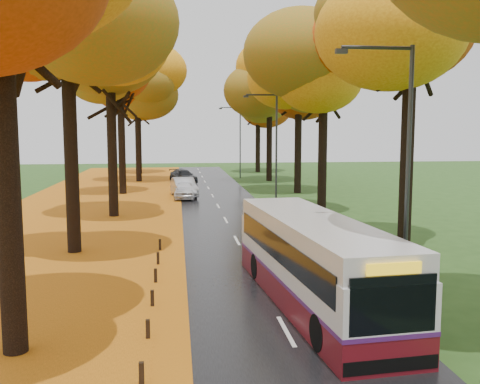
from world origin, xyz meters
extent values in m
cube|color=black|center=(0.00, 25.00, 0.02)|extent=(6.50, 90.00, 0.04)
cube|color=silver|center=(0.00, 25.00, 0.04)|extent=(0.12, 90.00, 0.01)
cube|color=#8D490C|center=(-9.00, 25.00, 0.01)|extent=(12.00, 90.00, 0.02)
cube|color=orange|center=(-3.05, 25.00, 0.04)|extent=(0.90, 90.00, 0.01)
cylinder|color=black|center=(-6.90, 5.50, 4.29)|extent=(0.60, 0.60, 8.58)
cylinder|color=black|center=(-7.50, 16.50, 4.58)|extent=(0.60, 0.60, 9.15)
ellipsoid|color=yellow|center=(-7.50, 16.50, 10.30)|extent=(8.00, 8.00, 6.24)
cylinder|color=black|center=(-6.90, 26.50, 4.00)|extent=(0.60, 0.60, 8.00)
ellipsoid|color=yellow|center=(-6.90, 26.50, 9.00)|extent=(9.20, 9.20, 7.18)
cylinder|color=black|center=(-7.50, 38.50, 4.29)|extent=(0.60, 0.60, 8.58)
ellipsoid|color=yellow|center=(-7.50, 38.50, 9.65)|extent=(8.00, 8.00, 6.24)
cylinder|color=black|center=(-6.90, 49.50, 4.58)|extent=(0.60, 0.60, 9.15)
ellipsoid|color=yellow|center=(-6.90, 49.50, 10.30)|extent=(9.20, 9.20, 7.18)
cylinder|color=black|center=(-7.50, 59.50, 4.00)|extent=(0.60, 0.60, 8.00)
ellipsoid|color=yellow|center=(-7.50, 59.50, 9.00)|extent=(8.00, 8.00, 6.24)
cylinder|color=black|center=(7.50, 15.50, 4.61)|extent=(0.60, 0.60, 9.22)
ellipsoid|color=#C6480E|center=(7.50, 15.50, 10.37)|extent=(8.20, 8.20, 6.40)
cylinder|color=black|center=(6.90, 27.50, 4.10)|extent=(0.60, 0.60, 8.19)
ellipsoid|color=#C6480E|center=(6.90, 27.50, 9.22)|extent=(9.20, 9.20, 7.18)
cylinder|color=black|center=(7.50, 37.50, 4.35)|extent=(0.60, 0.60, 8.70)
ellipsoid|color=#C6480E|center=(7.50, 37.50, 9.79)|extent=(8.20, 8.20, 6.40)
cylinder|color=black|center=(6.90, 48.50, 4.61)|extent=(0.60, 0.60, 9.22)
ellipsoid|color=#C6480E|center=(6.90, 48.50, 10.37)|extent=(9.20, 9.20, 7.18)
cylinder|color=black|center=(7.50, 60.50, 4.10)|extent=(0.60, 0.60, 8.19)
ellipsoid|color=#C6480E|center=(7.50, 60.50, 9.22)|extent=(8.20, 8.20, 6.40)
cube|color=black|center=(-3.70, 3.40, 0.26)|extent=(0.11, 0.11, 0.52)
cube|color=black|center=(-3.70, 6.00, 0.26)|extent=(0.11, 0.11, 0.52)
cube|color=black|center=(-3.70, 8.60, 0.26)|extent=(0.11, 0.11, 0.52)
cube|color=black|center=(-3.70, 11.20, 0.26)|extent=(0.11, 0.11, 0.52)
cube|color=black|center=(-3.70, 13.80, 0.26)|extent=(0.11, 0.11, 0.52)
cube|color=black|center=(-3.70, 16.40, 0.26)|extent=(0.11, 0.11, 0.52)
cylinder|color=#333538|center=(4.20, 8.00, 4.00)|extent=(0.14, 0.14, 8.00)
cylinder|color=#333538|center=(3.10, 8.00, 7.90)|extent=(2.20, 0.11, 0.11)
cube|color=#333538|center=(2.00, 8.00, 7.78)|extent=(0.35, 0.18, 0.14)
cylinder|color=#333538|center=(4.20, 30.00, 4.00)|extent=(0.14, 0.14, 8.00)
cylinder|color=#333538|center=(3.10, 30.00, 7.90)|extent=(2.20, 0.11, 0.11)
cube|color=#333538|center=(2.00, 30.00, 7.78)|extent=(0.35, 0.18, 0.14)
cylinder|color=#333538|center=(4.20, 52.00, 4.00)|extent=(0.14, 0.14, 8.00)
cylinder|color=#333538|center=(3.10, 52.00, 7.90)|extent=(2.20, 0.11, 0.11)
cube|color=#333538|center=(2.00, 52.00, 7.78)|extent=(0.35, 0.18, 0.14)
cube|color=#5C0E16|center=(1.30, 8.19, 0.46)|extent=(3.25, 10.44, 0.84)
cube|color=silver|center=(1.30, 8.19, 1.49)|extent=(3.25, 10.44, 1.21)
cube|color=silver|center=(1.30, 8.19, 2.42)|extent=(3.18, 10.23, 0.65)
cube|color=#4C1C62|center=(1.30, 8.19, 0.93)|extent=(3.27, 10.46, 0.11)
cube|color=black|center=(1.30, 8.19, 1.86)|extent=(3.20, 9.62, 0.79)
cube|color=black|center=(1.76, 3.10, 1.67)|extent=(2.05, 0.24, 1.31)
cube|color=yellow|center=(1.76, 3.10, 2.49)|extent=(1.28, 0.18, 0.26)
cube|color=black|center=(1.76, 3.12, 0.30)|extent=(2.29, 0.33, 0.33)
cylinder|color=black|center=(0.57, 4.61, 0.51)|extent=(0.34, 0.95, 0.93)
cylinder|color=black|center=(2.66, 4.80, 0.51)|extent=(0.34, 0.95, 0.93)
cylinder|color=black|center=(-0.02, 11.16, 0.51)|extent=(0.34, 0.95, 0.93)
cylinder|color=black|center=(2.06, 11.35, 0.51)|extent=(0.34, 0.95, 0.93)
imported|color=white|center=(-2.30, 34.42, 0.71)|extent=(1.79, 4.01, 1.34)
imported|color=#96989E|center=(-2.35, 35.62, 0.81)|extent=(2.33, 4.87, 1.54)
imported|color=black|center=(-2.27, 47.26, 0.69)|extent=(3.25, 4.86, 1.31)
camera|label=1|loc=(-2.88, -7.71, 5.48)|focal=40.00mm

